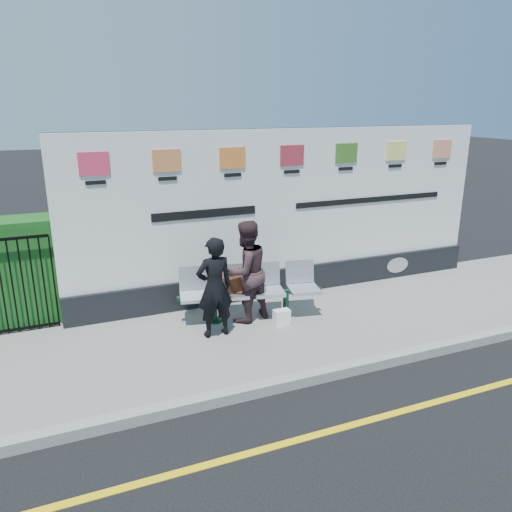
{
  "coord_description": "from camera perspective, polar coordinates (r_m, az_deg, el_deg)",
  "views": [
    {
      "loc": [
        -3.42,
        -4.1,
        3.54
      ],
      "look_at": [
        -0.59,
        2.78,
        1.25
      ],
      "focal_mm": 35.0,
      "sensor_mm": 36.0,
      "label": 1
    }
  ],
  "objects": [
    {
      "name": "yellow_line",
      "position": [
        6.41,
        15.14,
        -17.07
      ],
      "size": [
        14.0,
        0.1,
        0.01
      ],
      "primitive_type": "cube",
      "color": "yellow",
      "rests_on": "ground"
    },
    {
      "name": "handbag_brown",
      "position": [
        8.05,
        -2.72,
        -3.32
      ],
      "size": [
        0.35,
        0.22,
        0.25
      ],
      "primitive_type": "cube",
      "rotation": [
        0.0,
        0.0,
        0.27
      ],
      "color": "black",
      "rests_on": "bench"
    },
    {
      "name": "woman_right",
      "position": [
        7.99,
        -1.17,
        -1.79
      ],
      "size": [
        0.96,
        0.85,
        1.67
      ],
      "primitive_type": "imported",
      "rotation": [
        0.0,
        0.0,
        3.45
      ],
      "color": "#3A262A",
      "rests_on": "pavement"
    },
    {
      "name": "ground",
      "position": [
        6.41,
        15.14,
        -17.1
      ],
      "size": [
        80.0,
        80.0,
        0.0
      ],
      "primitive_type": "plane",
      "color": "black"
    },
    {
      "name": "carrier_bag_white",
      "position": [
        8.06,
        2.94,
        -7.02
      ],
      "size": [
        0.26,
        0.15,
        0.26
      ],
      "primitive_type": "cube",
      "color": "white",
      "rests_on": "pavement"
    },
    {
      "name": "woman_left",
      "position": [
        7.49,
        -4.77,
        -3.6
      ],
      "size": [
        0.59,
        0.41,
        1.56
      ],
      "primitive_type": "imported",
      "rotation": [
        0.0,
        0.0,
        3.21
      ],
      "color": "black",
      "rests_on": "pavement"
    },
    {
      "name": "pavement",
      "position": [
        8.21,
        4.57,
        -8.04
      ],
      "size": [
        14.0,
        3.0,
        0.12
      ],
      "primitive_type": "cube",
      "color": "gray",
      "rests_on": "ground"
    },
    {
      "name": "bench",
      "position": [
        8.23,
        -0.62,
        -5.6
      ],
      "size": [
        2.35,
        1.04,
        0.49
      ],
      "primitive_type": null,
      "rotation": [
        0.0,
        0.0,
        -0.21
      ],
      "color": "silver",
      "rests_on": "pavement"
    },
    {
      "name": "billboard",
      "position": [
        9.12,
        3.75,
        3.61
      ],
      "size": [
        8.0,
        0.3,
        3.0
      ],
      "color": "black",
      "rests_on": "pavement"
    },
    {
      "name": "kerb",
      "position": [
        7.06,
        10.2,
        -12.66
      ],
      "size": [
        14.0,
        0.18,
        0.14
      ],
      "primitive_type": "cube",
      "color": "gray",
      "rests_on": "ground"
    }
  ]
}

